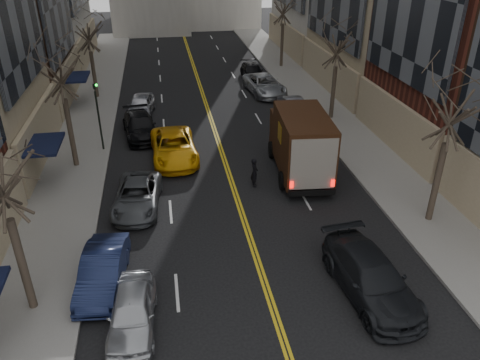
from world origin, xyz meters
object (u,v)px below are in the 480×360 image
object	(u,v)px
observer_sedan	(371,277)
taxi	(174,147)
pedestrian	(254,172)
ups_truck	(300,143)

from	to	relation	value
observer_sedan	taxi	size ratio (longest dim) A/B	0.99
observer_sedan	pedestrian	xyz separation A→B (m)	(-2.69, 9.24, 0.04)
pedestrian	observer_sedan	bearing A→B (deg)	-163.76
observer_sedan	pedestrian	size ratio (longest dim) A/B	3.41
pedestrian	ups_truck	bearing A→B (deg)	-69.24
ups_truck	taxi	xyz separation A→B (m)	(-7.01, 3.10, -1.09)
observer_sedan	pedestrian	world-z (taller)	pedestrian
taxi	pedestrian	xyz separation A→B (m)	(4.17, -4.18, 0.04)
observer_sedan	taxi	xyz separation A→B (m)	(-6.86, 13.42, -0.00)
ups_truck	pedestrian	bearing A→B (deg)	-154.36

